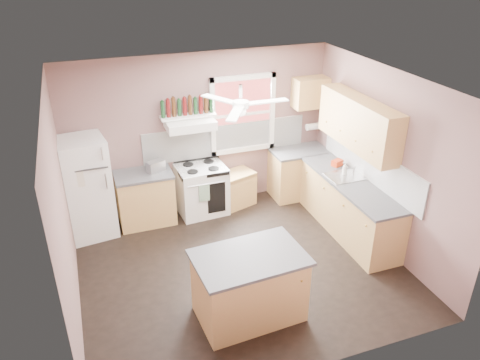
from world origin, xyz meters
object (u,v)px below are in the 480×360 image
object	(u,v)px
stove	(202,190)
toaster	(156,166)
refrigerator	(87,188)
island	(249,287)
cart	(236,189)

from	to	relation	value
stove	toaster	bearing A→B (deg)	175.62
refrigerator	stove	bearing A→B (deg)	-6.05
toaster	stove	distance (m)	0.93
toaster	refrigerator	bearing A→B (deg)	160.75
toaster	stove	world-z (taller)	toaster
stove	island	bearing A→B (deg)	-96.47
refrigerator	stove	xyz separation A→B (m)	(1.85, 0.05, -0.39)
refrigerator	cart	world-z (taller)	refrigerator
toaster	cart	size ratio (longest dim) A/B	0.45
stove	cart	distance (m)	0.64
cart	refrigerator	bearing A→B (deg)	164.20
island	cart	bearing A→B (deg)	70.59
cart	island	xyz separation A→B (m)	(-0.77, -2.70, 0.12)
toaster	island	xyz separation A→B (m)	(0.61, -2.68, -0.56)
refrigerator	stove	size ratio (longest dim) A/B	1.90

